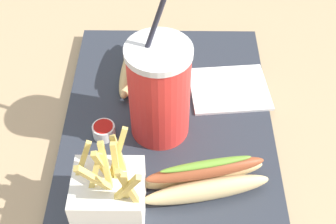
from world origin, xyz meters
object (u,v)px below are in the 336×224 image
fries_basket (109,196)px  hot_dog_1 (139,64)px  soda_cup (159,92)px  napkin_stack (229,89)px  ketchup_cup_1 (104,130)px  hot_dog_2 (205,179)px

fries_basket → hot_dog_1: (0.28, -0.02, -0.02)m
soda_cup → napkin_stack: size_ratio=1.98×
hot_dog_1 → ketchup_cup_1: 0.15m
hot_dog_2 → ketchup_cup_1: hot_dog_2 is taller
hot_dog_2 → ketchup_cup_1: 0.18m
hot_dog_1 → napkin_stack: (-0.04, -0.16, -0.02)m
hot_dog_1 → napkin_stack: bearing=-103.3°
soda_cup → hot_dog_1: size_ratio=1.63×
soda_cup → napkin_stack: soda_cup is taller
fries_basket → napkin_stack: (0.24, -0.18, -0.04)m
napkin_stack → soda_cup: bearing=127.0°
hot_dog_1 → hot_dog_2: hot_dog_2 is taller
soda_cup → ketchup_cup_1: size_ratio=7.37×
soda_cup → fries_basket: (-0.15, 0.06, -0.04)m
fries_basket → ketchup_cup_1: fries_basket is taller
fries_basket → hot_dog_2: 0.13m
soda_cup → hot_dog_2: bearing=-150.2°
hot_dog_2 → hot_dog_1: bearing=23.5°
soda_cup → fries_basket: size_ratio=1.78×
hot_dog_1 → hot_dog_2: bearing=-156.5°
soda_cup → fries_basket: bearing=157.9°
napkin_stack → ketchup_cup_1: bearing=116.9°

